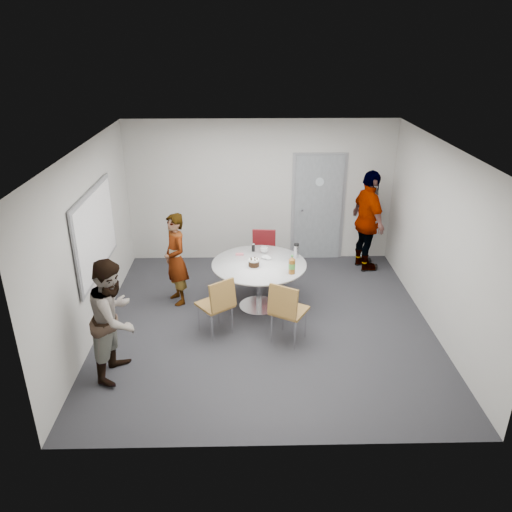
{
  "coord_description": "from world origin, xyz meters",
  "views": [
    {
      "loc": [
        -0.29,
        -6.58,
        4.06
      ],
      "look_at": [
        -0.14,
        0.25,
        1.02
      ],
      "focal_mm": 35.0,
      "sensor_mm": 36.0,
      "label": 1
    }
  ],
  "objects_px": {
    "person_left": "(114,318)",
    "table": "(261,269)",
    "chair_near_right": "(286,307)",
    "person_main": "(176,259)",
    "door": "(318,208)",
    "whiteboard": "(96,232)",
    "chair_far": "(264,250)",
    "person_right": "(368,221)",
    "chair_near_left": "(218,302)"
  },
  "relations": [
    {
      "from": "table",
      "to": "person_left",
      "type": "distance_m",
      "value": 2.52
    },
    {
      "from": "door",
      "to": "person_right",
      "type": "height_order",
      "value": "door"
    },
    {
      "from": "chair_near_right",
      "to": "person_left",
      "type": "bearing_deg",
      "value": -134.35
    },
    {
      "from": "door",
      "to": "whiteboard",
      "type": "xyz_separation_m",
      "value": [
        -3.56,
        -2.28,
        0.42
      ]
    },
    {
      "from": "chair_near_right",
      "to": "chair_far",
      "type": "distance_m",
      "value": 2.12
    },
    {
      "from": "chair_far",
      "to": "person_right",
      "type": "bearing_deg",
      "value": -163.15
    },
    {
      "from": "chair_near_right",
      "to": "door",
      "type": "bearing_deg",
      "value": 104.92
    },
    {
      "from": "table",
      "to": "person_left",
      "type": "relative_size",
      "value": 0.92
    },
    {
      "from": "door",
      "to": "chair_near_right",
      "type": "bearing_deg",
      "value": -105.39
    },
    {
      "from": "person_right",
      "to": "chair_near_right",
      "type": "bearing_deg",
      "value": 133.18
    },
    {
      "from": "person_main",
      "to": "door",
      "type": "bearing_deg",
      "value": 96.84
    },
    {
      "from": "table",
      "to": "person_main",
      "type": "bearing_deg",
      "value": 171.03
    },
    {
      "from": "whiteboard",
      "to": "person_right",
      "type": "bearing_deg",
      "value": 21.64
    },
    {
      "from": "chair_near_left",
      "to": "person_main",
      "type": "bearing_deg",
      "value": 87.48
    },
    {
      "from": "door",
      "to": "chair_far",
      "type": "relative_size",
      "value": 2.34
    },
    {
      "from": "chair_far",
      "to": "person_main",
      "type": "relative_size",
      "value": 0.59
    },
    {
      "from": "whiteboard",
      "to": "person_right",
      "type": "height_order",
      "value": "whiteboard"
    },
    {
      "from": "table",
      "to": "whiteboard",
      "type": "bearing_deg",
      "value": -172.48
    },
    {
      "from": "door",
      "to": "whiteboard",
      "type": "height_order",
      "value": "door"
    },
    {
      "from": "chair_near_left",
      "to": "person_right",
      "type": "relative_size",
      "value": 0.49
    },
    {
      "from": "table",
      "to": "person_main",
      "type": "xyz_separation_m",
      "value": [
        -1.36,
        0.21,
        0.09
      ]
    },
    {
      "from": "chair_near_right",
      "to": "person_main",
      "type": "relative_size",
      "value": 0.62
    },
    {
      "from": "chair_near_right",
      "to": "person_main",
      "type": "height_order",
      "value": "person_main"
    },
    {
      "from": "person_main",
      "to": "table",
      "type": "bearing_deg",
      "value": 53.07
    },
    {
      "from": "chair_near_left",
      "to": "chair_near_right",
      "type": "distance_m",
      "value": 0.99
    },
    {
      "from": "whiteboard",
      "to": "chair_near_right",
      "type": "xyz_separation_m",
      "value": [
        2.73,
        -0.74,
        -0.87
      ]
    },
    {
      "from": "person_main",
      "to": "person_left",
      "type": "distance_m",
      "value": 1.95
    },
    {
      "from": "chair_far",
      "to": "person_main",
      "type": "bearing_deg",
      "value": 35.42
    },
    {
      "from": "chair_near_left",
      "to": "chair_far",
      "type": "relative_size",
      "value": 1.01
    },
    {
      "from": "door",
      "to": "person_right",
      "type": "xyz_separation_m",
      "value": [
        0.85,
        -0.53,
        -0.08
      ]
    },
    {
      "from": "chair_far",
      "to": "person_right",
      "type": "relative_size",
      "value": 0.48
    },
    {
      "from": "person_main",
      "to": "person_left",
      "type": "height_order",
      "value": "person_left"
    },
    {
      "from": "person_left",
      "to": "table",
      "type": "bearing_deg",
      "value": -38.49
    },
    {
      "from": "table",
      "to": "person_main",
      "type": "distance_m",
      "value": 1.38
    },
    {
      "from": "whiteboard",
      "to": "person_main",
      "type": "xyz_separation_m",
      "value": [
        1.04,
        0.53,
        -0.69
      ]
    },
    {
      "from": "person_main",
      "to": "person_right",
      "type": "relative_size",
      "value": 0.81
    },
    {
      "from": "door",
      "to": "person_left",
      "type": "bearing_deg",
      "value": -130.05
    },
    {
      "from": "table",
      "to": "door",
      "type": "bearing_deg",
      "value": 59.51
    },
    {
      "from": "chair_far",
      "to": "person_left",
      "type": "bearing_deg",
      "value": 59.39
    },
    {
      "from": "chair_near_left",
      "to": "chair_near_right",
      "type": "height_order",
      "value": "chair_near_right"
    },
    {
      "from": "chair_far",
      "to": "person_right",
      "type": "height_order",
      "value": "person_right"
    },
    {
      "from": "whiteboard",
      "to": "chair_near_left",
      "type": "distance_m",
      "value": 2.04
    },
    {
      "from": "person_main",
      "to": "person_left",
      "type": "xyz_separation_m",
      "value": [
        -0.53,
        -1.88,
        0.04
      ]
    },
    {
      "from": "chair_near_right",
      "to": "person_main",
      "type": "bearing_deg",
      "value": 173.34
    },
    {
      "from": "door",
      "to": "chair_far",
      "type": "xyz_separation_m",
      "value": [
        -1.07,
        -0.92,
        -0.47
      ]
    },
    {
      "from": "person_main",
      "to": "person_right",
      "type": "height_order",
      "value": "person_right"
    },
    {
      "from": "chair_near_right",
      "to": "person_right",
      "type": "relative_size",
      "value": 0.51
    },
    {
      "from": "chair_far",
      "to": "table",
      "type": "bearing_deg",
      "value": 90.94
    },
    {
      "from": "whiteboard",
      "to": "person_main",
      "type": "height_order",
      "value": "whiteboard"
    },
    {
      "from": "chair_far",
      "to": "person_left",
      "type": "relative_size",
      "value": 0.56
    }
  ]
}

